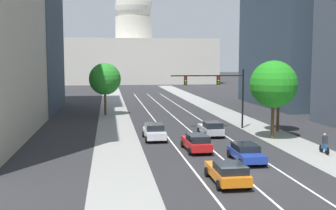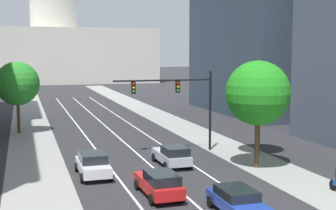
{
  "view_description": "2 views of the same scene",
  "coord_description": "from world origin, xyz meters",
  "px_view_note": "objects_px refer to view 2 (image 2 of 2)",
  "views": [
    {
      "loc": [
        -8.84,
        -26.66,
        7.72
      ],
      "look_at": [
        -1.73,
        23.4,
        2.34
      ],
      "focal_mm": 45.14,
      "sensor_mm": 36.0,
      "label": 1
    },
    {
      "loc": [
        -8.84,
        -17.73,
        8.28
      ],
      "look_at": [
        1.39,
        15.58,
        4.41
      ],
      "focal_mm": 51.0,
      "sensor_mm": 36.0,
      "label": 2
    }
  ],
  "objects_px": {
    "car_red": "(159,183)",
    "street_tree_far_right": "(259,93)",
    "capitol_building": "(54,48)",
    "car_blue": "(238,201)",
    "car_silver": "(172,155)",
    "street_tree_mid_left": "(17,84)",
    "street_tree_mid_right": "(258,93)",
    "car_white": "(93,164)",
    "traffic_signal_mast": "(181,96)"
  },
  "relations": [
    {
      "from": "street_tree_mid_right",
      "to": "street_tree_far_right",
      "type": "relative_size",
      "value": 1.1
    },
    {
      "from": "capitol_building",
      "to": "car_blue",
      "type": "xyz_separation_m",
      "value": [
        1.49,
        -114.36,
        -8.67
      ]
    },
    {
      "from": "car_blue",
      "to": "street_tree_mid_right",
      "type": "relative_size",
      "value": 0.58
    },
    {
      "from": "capitol_building",
      "to": "street_tree_mid_left",
      "type": "distance_m",
      "value": 85.66
    },
    {
      "from": "street_tree_far_right",
      "to": "car_silver",
      "type": "bearing_deg",
      "value": -167.26
    },
    {
      "from": "car_white",
      "to": "traffic_signal_mast",
      "type": "relative_size",
      "value": 0.54
    },
    {
      "from": "car_silver",
      "to": "street_tree_mid_right",
      "type": "xyz_separation_m",
      "value": [
        5.65,
        -2.25,
        4.59
      ]
    },
    {
      "from": "car_silver",
      "to": "street_tree_far_right",
      "type": "bearing_deg",
      "value": -78.03
    },
    {
      "from": "car_white",
      "to": "car_red",
      "type": "bearing_deg",
      "value": -152.95
    },
    {
      "from": "car_silver",
      "to": "car_red",
      "type": "distance_m",
      "value": 7.55
    },
    {
      "from": "car_silver",
      "to": "street_tree_mid_right",
      "type": "height_order",
      "value": "street_tree_mid_right"
    },
    {
      "from": "car_white",
      "to": "car_blue",
      "type": "relative_size",
      "value": 1.01
    },
    {
      "from": "capitol_building",
      "to": "car_silver",
      "type": "height_order",
      "value": "capitol_building"
    },
    {
      "from": "car_silver",
      "to": "street_tree_far_right",
      "type": "distance_m",
      "value": 9.13
    },
    {
      "from": "car_blue",
      "to": "street_tree_far_right",
      "type": "relative_size",
      "value": 0.64
    },
    {
      "from": "car_red",
      "to": "car_blue",
      "type": "bearing_deg",
      "value": -145.62
    },
    {
      "from": "street_tree_mid_left",
      "to": "car_white",
      "type": "bearing_deg",
      "value": -76.09
    },
    {
      "from": "car_white",
      "to": "car_silver",
      "type": "distance_m",
      "value": 6.08
    },
    {
      "from": "car_silver",
      "to": "street_tree_mid_left",
      "type": "distance_m",
      "value": 21.64
    },
    {
      "from": "car_silver",
      "to": "traffic_signal_mast",
      "type": "relative_size",
      "value": 0.53
    },
    {
      "from": "traffic_signal_mast",
      "to": "street_tree_mid_right",
      "type": "relative_size",
      "value": 1.08
    },
    {
      "from": "car_silver",
      "to": "street_tree_far_right",
      "type": "relative_size",
      "value": 0.62
    },
    {
      "from": "car_white",
      "to": "car_red",
      "type": "relative_size",
      "value": 0.98
    },
    {
      "from": "street_tree_mid_right",
      "to": "street_tree_far_right",
      "type": "xyz_separation_m",
      "value": [
        2.23,
        4.03,
        -0.33
      ]
    },
    {
      "from": "street_tree_far_right",
      "to": "car_blue",
      "type": "bearing_deg",
      "value": -121.55
    },
    {
      "from": "street_tree_mid_right",
      "to": "street_tree_far_right",
      "type": "height_order",
      "value": "street_tree_mid_right"
    },
    {
      "from": "car_white",
      "to": "car_red",
      "type": "height_order",
      "value": "car_white"
    },
    {
      "from": "capitol_building",
      "to": "car_blue",
      "type": "relative_size",
      "value": 11.97
    },
    {
      "from": "car_white",
      "to": "street_tree_mid_left",
      "type": "xyz_separation_m",
      "value": [
        -4.82,
        19.45,
        4.28
      ]
    },
    {
      "from": "capitol_building",
      "to": "street_tree_mid_right",
      "type": "bearing_deg",
      "value": -86.13
    },
    {
      "from": "capitol_building",
      "to": "car_white",
      "type": "distance_m",
      "value": 104.95
    },
    {
      "from": "car_silver",
      "to": "traffic_signal_mast",
      "type": "height_order",
      "value": "traffic_signal_mast"
    },
    {
      "from": "car_red",
      "to": "street_tree_mid_left",
      "type": "xyz_separation_m",
      "value": [
        -7.8,
        25.2,
        4.3
      ]
    },
    {
      "from": "car_blue",
      "to": "traffic_signal_mast",
      "type": "height_order",
      "value": "traffic_signal_mast"
    },
    {
      "from": "car_white",
      "to": "car_silver",
      "type": "xyz_separation_m",
      "value": [
        5.96,
        1.19,
        -0.03
      ]
    },
    {
      "from": "car_silver",
      "to": "street_tree_mid_left",
      "type": "xyz_separation_m",
      "value": [
        -10.78,
        18.26,
        4.31
      ]
    },
    {
      "from": "traffic_signal_mast",
      "to": "street_tree_mid_left",
      "type": "height_order",
      "value": "street_tree_mid_left"
    },
    {
      "from": "street_tree_far_right",
      "to": "car_red",
      "type": "bearing_deg",
      "value": -141.22
    },
    {
      "from": "capitol_building",
      "to": "car_red",
      "type": "distance_m",
      "value": 110.59
    },
    {
      "from": "capitol_building",
      "to": "street_tree_far_right",
      "type": "xyz_separation_m",
      "value": [
        9.37,
        -101.53,
        -4.35
      ]
    },
    {
      "from": "car_white",
      "to": "street_tree_far_right",
      "type": "xyz_separation_m",
      "value": [
        13.84,
        2.97,
        4.23
      ]
    },
    {
      "from": "capitol_building",
      "to": "car_silver",
      "type": "relative_size",
      "value": 12.16
    },
    {
      "from": "car_silver",
      "to": "street_tree_mid_left",
      "type": "bearing_deg",
      "value": 29.78
    },
    {
      "from": "capitol_building",
      "to": "traffic_signal_mast",
      "type": "xyz_separation_m",
      "value": [
        3.62,
        -98.86,
        -4.67
      ]
    },
    {
      "from": "car_blue",
      "to": "car_white",
      "type": "bearing_deg",
      "value": 31.6
    },
    {
      "from": "car_silver",
      "to": "car_blue",
      "type": "bearing_deg",
      "value": 179.22
    },
    {
      "from": "car_red",
      "to": "car_blue",
      "type": "relative_size",
      "value": 1.03
    },
    {
      "from": "car_white",
      "to": "car_silver",
      "type": "bearing_deg",
      "value": -79.07
    },
    {
      "from": "street_tree_far_right",
      "to": "street_tree_mid_right",
      "type": "bearing_deg",
      "value": -118.91
    },
    {
      "from": "car_red",
      "to": "street_tree_far_right",
      "type": "distance_m",
      "value": 14.56
    }
  ]
}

